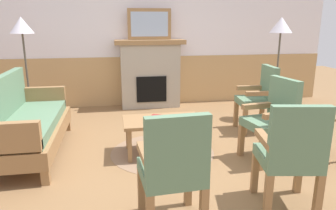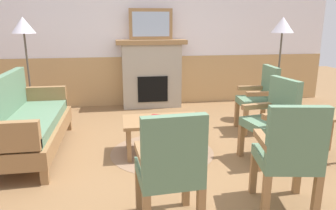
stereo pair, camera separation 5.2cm
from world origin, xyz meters
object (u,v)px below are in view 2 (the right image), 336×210
(side_table, at_px, (329,123))
(book_on_table, at_px, (158,117))
(armchair_by_window_left, at_px, (274,117))
(armchair_front_left, at_px, (170,166))
(floor_lamp_by_chairs, at_px, (282,31))
(floor_lamp_by_couch, at_px, (24,32))
(framed_picture, at_px, (151,24))
(armchair_front_center, at_px, (289,153))
(coffee_table, at_px, (162,123))
(couch, at_px, (27,123))
(fireplace, at_px, (152,73))
(armchair_near_fireplace, at_px, (261,96))

(side_table, bearing_deg, book_on_table, 165.87)
(armchair_by_window_left, distance_m, armchair_front_left, 1.77)
(floor_lamp_by_chairs, bearing_deg, floor_lamp_by_couch, 174.13)
(floor_lamp_by_couch, bearing_deg, framed_picture, 16.97)
(armchair_front_left, relative_size, armchair_front_center, 1.00)
(coffee_table, xyz_separation_m, book_on_table, (-0.05, 0.05, 0.07))
(armchair_by_window_left, height_order, floor_lamp_by_chairs, floor_lamp_by_chairs)
(coffee_table, height_order, armchair_front_center, armchair_front_center)
(framed_picture, height_order, armchair_by_window_left, framed_picture)
(armchair_front_center, bearing_deg, framed_picture, 101.93)
(book_on_table, bearing_deg, armchair_front_center, -57.27)
(couch, xyz_separation_m, floor_lamp_by_couch, (-0.29, 1.39, 1.05))
(fireplace, relative_size, framed_picture, 1.62)
(coffee_table, xyz_separation_m, armchair_near_fireplace, (1.57, 0.60, 0.15))
(armchair_by_window_left, bearing_deg, book_on_table, 160.54)
(floor_lamp_by_couch, bearing_deg, book_on_table, -39.92)
(couch, bearing_deg, armchair_front_left, -49.25)
(couch, xyz_separation_m, side_table, (3.59, -0.70, 0.04))
(side_table, distance_m, floor_lamp_by_couch, 4.52)
(armchair_front_center, distance_m, floor_lamp_by_chairs, 3.04)
(armchair_front_left, bearing_deg, framed_picture, 86.01)
(armchair_near_fireplace, xyz_separation_m, floor_lamp_by_couch, (-3.50, 1.02, 0.91))
(couch, bearing_deg, armchair_near_fireplace, 6.42)
(book_on_table, xyz_separation_m, floor_lamp_by_chairs, (2.19, 1.16, 1.00))
(couch, bearing_deg, fireplace, 48.79)
(couch, height_order, side_table, couch)
(coffee_table, distance_m, armchair_by_window_left, 1.33)
(fireplace, height_order, framed_picture, framed_picture)
(framed_picture, distance_m, armchair_by_window_left, 3.07)
(armchair_front_center, relative_size, floor_lamp_by_couch, 0.58)
(armchair_near_fireplace, height_order, armchair_front_left, same)
(fireplace, xyz_separation_m, armchair_near_fireplace, (1.45, -1.65, -0.11))
(framed_picture, relative_size, couch, 0.44)
(fireplace, relative_size, book_on_table, 7.14)
(coffee_table, xyz_separation_m, armchair_by_window_left, (1.26, -0.41, 0.15))
(fireplace, relative_size, floor_lamp_by_chairs, 0.77)
(coffee_table, height_order, armchair_near_fireplace, armchair_near_fireplace)
(couch, distance_m, armchair_near_fireplace, 3.24)
(coffee_table, relative_size, floor_lamp_by_couch, 0.57)
(coffee_table, height_order, floor_lamp_by_chairs, floor_lamp_by_chairs)
(couch, bearing_deg, framed_picture, 48.79)
(book_on_table, distance_m, floor_lamp_by_couch, 2.66)
(armchair_near_fireplace, height_order, floor_lamp_by_chairs, floor_lamp_by_chairs)
(framed_picture, distance_m, armchair_near_fireplace, 2.42)
(framed_picture, distance_m, book_on_table, 2.47)
(armchair_by_window_left, bearing_deg, framed_picture, 113.13)
(side_table, height_order, floor_lamp_by_chairs, floor_lamp_by_chairs)
(coffee_table, bearing_deg, armchair_near_fireplace, 21.01)
(armchair_front_left, bearing_deg, side_table, 26.56)
(armchair_near_fireplace, distance_m, armchair_front_left, 2.71)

